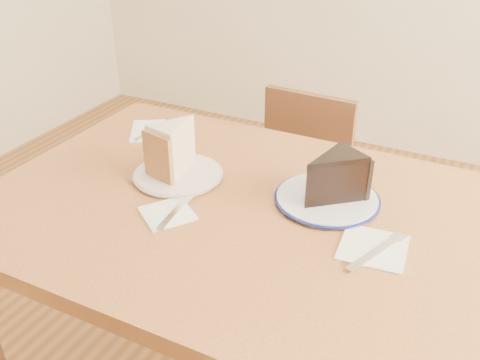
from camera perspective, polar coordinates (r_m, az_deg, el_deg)
name	(u,v)px	position (r m, az deg, el deg)	size (l,w,h in m)	color
table	(250,245)	(1.22, 1.11, -6.92)	(1.20, 0.80, 0.75)	brown
chair_far	(291,198)	(1.83, 5.42, -1.94)	(0.39, 0.39, 0.76)	#391E11
plate_cream	(178,174)	(1.29, -6.61, 0.59)	(0.21, 0.21, 0.01)	silver
plate_navy	(327,199)	(1.20, 9.25, -1.99)	(0.22, 0.22, 0.01)	silver
carrot_cake	(178,148)	(1.28, -6.67, 3.38)	(0.08, 0.12, 0.11)	beige
chocolate_cake	(330,181)	(1.17, 9.56, -0.11)	(0.09, 0.13, 0.09)	black
napkin_cream	(167,213)	(1.16, -7.75, -3.56)	(0.10, 0.10, 0.00)	white
napkin_navy	(373,248)	(1.08, 14.02, -7.01)	(0.13, 0.13, 0.00)	white
napkin_spare	(158,130)	(1.54, -8.77, 5.25)	(0.15, 0.15, 0.00)	white
fork_cream	(175,212)	(1.15, -6.96, -3.42)	(0.01, 0.14, 0.00)	silver
knife_navy	(377,252)	(1.06, 14.36, -7.40)	(0.02, 0.17, 0.00)	silver
fork_spare	(164,125)	(1.56, -8.15, 5.79)	(0.01, 0.14, 0.00)	silver
knife_spare	(153,130)	(1.53, -9.23, 5.28)	(0.01, 0.16, 0.00)	silver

